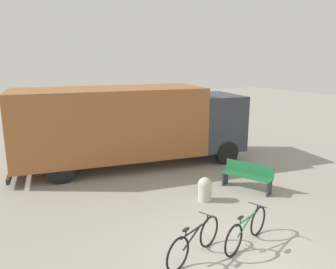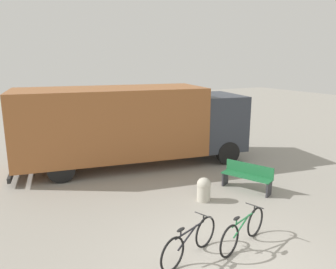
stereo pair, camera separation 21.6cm
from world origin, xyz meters
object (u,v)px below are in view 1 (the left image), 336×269
Objects in this scene: bicycle_near at (194,241)px; bollard_near_bench at (205,188)px; park_bench at (248,175)px; delivery_truck at (130,122)px; bicycle_middle at (246,229)px.

bicycle_near is 2.45× the size of bollard_near_bench.
park_bench is 4.06m from bicycle_near.
delivery_truck is at bearing 4.50° from park_bench.
bicycle_middle is 2.47× the size of bollard_near_bench.
park_bench is at bearing 27.47° from bicycle_middle.
bollard_near_bench is (0.49, -4.05, -1.26)m from delivery_truck.
bicycle_middle is at bearing 113.12° from park_bench.
bicycle_middle is 2.36m from bollard_near_bench.
park_bench is (2.11, -4.03, -1.17)m from delivery_truck.
bicycle_near is (-1.33, -6.17, -1.25)m from delivery_truck.
park_bench is 1.63m from bollard_near_bench.
bicycle_middle is (1.23, -0.17, 0.00)m from bicycle_near.
bicycle_near is at bearing 153.42° from bicycle_middle.
park_bench reaches higher than bicycle_middle.
bollard_near_bench is at bearing -72.66° from delivery_truck.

